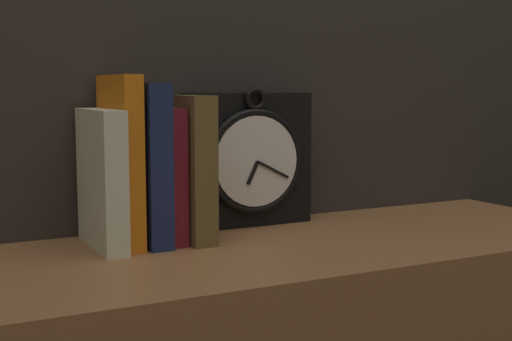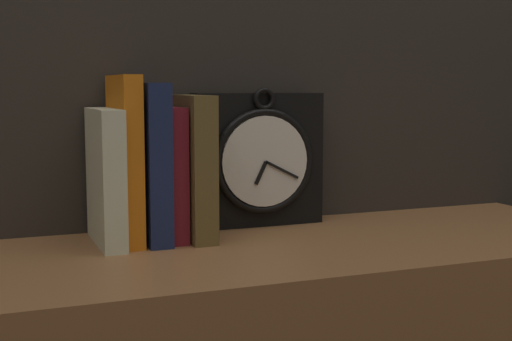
% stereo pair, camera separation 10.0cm
% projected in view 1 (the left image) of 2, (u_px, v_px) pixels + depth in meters
% --- Properties ---
extents(wall_back, '(6.00, 0.05, 2.60)m').
position_uv_depth(wall_back, '(196.00, 0.00, 1.16)').
color(wall_back, '#2D2823').
rests_on(wall_back, ground_plane).
extents(clock, '(0.22, 0.06, 0.23)m').
position_uv_depth(clock, '(249.00, 160.00, 1.16)').
color(clock, black).
rests_on(clock, bookshelf).
extents(book_slot0_cream, '(0.03, 0.16, 0.20)m').
position_uv_depth(book_slot0_cream, '(102.00, 179.00, 1.00)').
color(book_slot0_cream, beige).
rests_on(book_slot0_cream, bookshelf).
extents(book_slot1_orange, '(0.03, 0.14, 0.24)m').
position_uv_depth(book_slot1_orange, '(120.00, 161.00, 1.02)').
color(book_slot1_orange, orange).
rests_on(book_slot1_orange, bookshelf).
extents(book_slot2_navy, '(0.03, 0.15, 0.23)m').
position_uv_depth(book_slot2_navy, '(145.00, 163.00, 1.04)').
color(book_slot2_navy, '#19244D').
rests_on(book_slot2_navy, bookshelf).
extents(book_slot3_maroon, '(0.02, 0.14, 0.20)m').
position_uv_depth(book_slot3_maroon, '(164.00, 174.00, 1.06)').
color(book_slot3_maroon, maroon).
rests_on(book_slot3_maroon, bookshelf).
extents(book_slot4_brown, '(0.04, 0.15, 0.22)m').
position_uv_depth(book_slot4_brown, '(187.00, 167.00, 1.06)').
color(book_slot4_brown, brown).
rests_on(book_slot4_brown, bookshelf).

